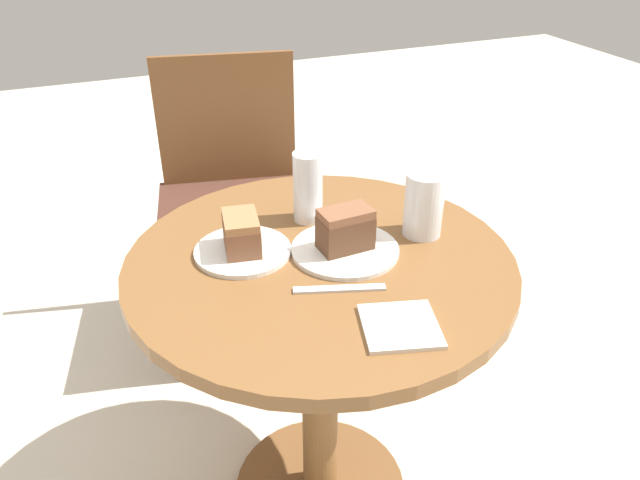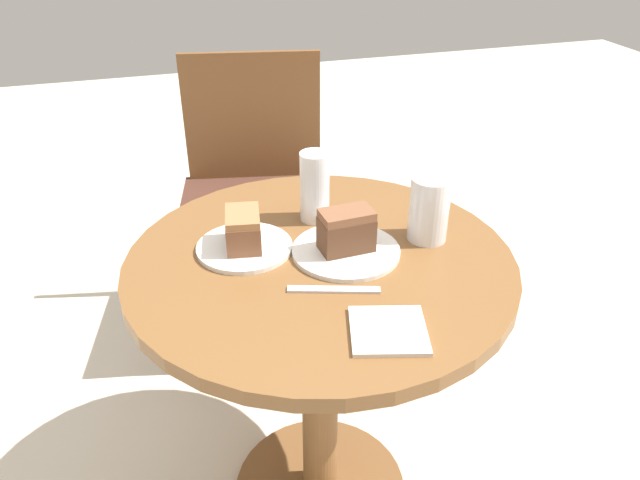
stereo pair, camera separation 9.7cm
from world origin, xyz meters
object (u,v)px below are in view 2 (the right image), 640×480
(cake_slice_near, at_px, (346,230))
(glass_water, at_px, (315,190))
(plate_far, at_px, (245,247))
(cake_slice_far, at_px, (243,229))
(chair, at_px, (256,192))
(glass_lemonade, at_px, (429,212))
(plate_near, at_px, (346,251))

(cake_slice_near, distance_m, glass_water, 0.16)
(plate_far, relative_size, cake_slice_near, 1.80)
(cake_slice_near, height_order, cake_slice_far, cake_slice_near)
(plate_far, xyz_separation_m, cake_slice_far, (-0.00, 0.00, 0.04))
(chair, bearing_deg, cake_slice_far, -91.13)
(cake_slice_near, relative_size, glass_water, 0.69)
(cake_slice_near, bearing_deg, glass_water, 97.06)
(chair, distance_m, glass_lemonade, 0.85)
(cake_slice_far, bearing_deg, glass_water, 25.78)
(chair, relative_size, glass_lemonade, 6.47)
(cake_slice_near, relative_size, cake_slice_far, 1.00)
(chair, xyz_separation_m, cake_slice_near, (0.04, -0.78, 0.28))
(chair, distance_m, glass_water, 0.69)
(plate_far, relative_size, cake_slice_far, 1.80)
(chair, distance_m, plate_far, 0.76)
(glass_lemonade, height_order, glass_water, glass_water)
(plate_far, distance_m, cake_slice_near, 0.21)
(glass_lemonade, bearing_deg, glass_water, 143.45)
(cake_slice_near, bearing_deg, plate_near, 180.00)
(plate_far, relative_size, glass_water, 1.25)
(cake_slice_far, bearing_deg, cake_slice_near, -20.41)
(plate_near, bearing_deg, plate_far, 159.59)
(chair, xyz_separation_m, plate_near, (0.04, -0.78, 0.23))
(cake_slice_near, height_order, glass_water, glass_water)
(plate_near, height_order, glass_water, glass_water)
(chair, height_order, plate_near, chair)
(plate_near, xyz_separation_m, cake_slice_far, (-0.19, 0.07, 0.04))
(plate_near, height_order, cake_slice_near, cake_slice_near)
(glass_lemonade, bearing_deg, plate_near, -177.76)
(plate_far, height_order, cake_slice_near, cake_slice_near)
(plate_near, relative_size, glass_water, 1.40)
(plate_far, height_order, glass_lemonade, glass_lemonade)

